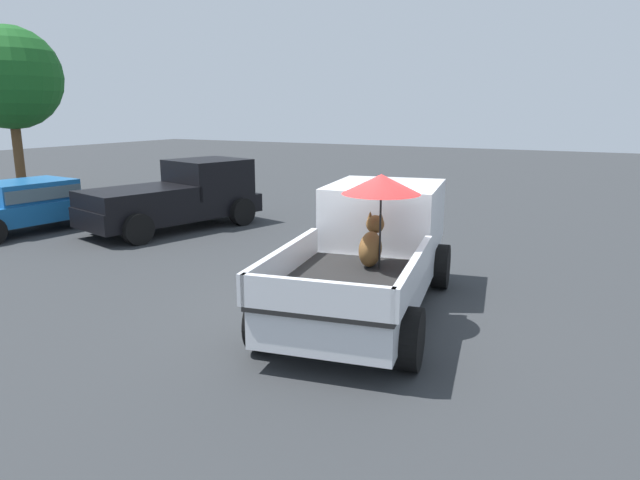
# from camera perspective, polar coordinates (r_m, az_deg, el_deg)

# --- Properties ---
(ground_plane) EXTENTS (80.00, 80.00, 0.00)m
(ground_plane) POSITION_cam_1_polar(r_m,az_deg,el_deg) (9.17, 4.51, -7.34)
(ground_plane) COLOR #2D3033
(pickup_truck_main) EXTENTS (5.30, 2.97, 2.27)m
(pickup_truck_main) POSITION_cam_1_polar(r_m,az_deg,el_deg) (9.33, 5.36, -0.81)
(pickup_truck_main) COLOR black
(pickup_truck_main) RESTS_ON ground
(pickup_truck_red) EXTENTS (5.10, 3.09, 1.80)m
(pickup_truck_red) POSITION_cam_1_polar(r_m,az_deg,el_deg) (15.91, -13.89, 4.26)
(pickup_truck_red) COLOR black
(pickup_truck_red) RESTS_ON ground
(parked_sedan_near) EXTENTS (4.46, 2.31, 1.33)m
(parked_sedan_near) POSITION_cam_1_polar(r_m,az_deg,el_deg) (16.99, -27.25, 3.28)
(parked_sedan_near) COLOR black
(parked_sedan_near) RESTS_ON ground
(tree_by_lot) EXTENTS (3.42, 3.42, 5.91)m
(tree_by_lot) POSITION_cam_1_polar(r_m,az_deg,el_deg) (22.46, -28.56, 13.99)
(tree_by_lot) COLOR brown
(tree_by_lot) RESTS_ON ground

